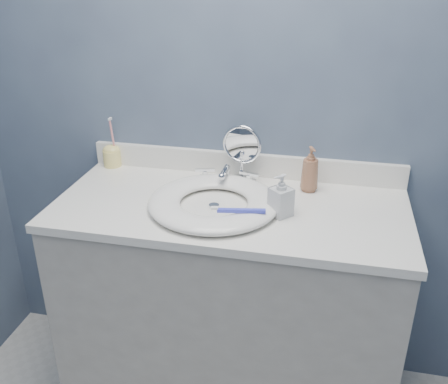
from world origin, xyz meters
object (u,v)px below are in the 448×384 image
(soap_bottle_amber, at_px, (310,169))
(toothbrush_holder, at_px, (112,155))
(soap_bottle_clear, at_px, (281,195))
(makeup_mirror, at_px, (242,151))

(soap_bottle_amber, bearing_deg, toothbrush_holder, 151.69)
(soap_bottle_clear, height_order, toothbrush_holder, toothbrush_holder)
(soap_bottle_amber, bearing_deg, soap_bottle_clear, -134.15)
(soap_bottle_amber, distance_m, toothbrush_holder, 0.80)
(soap_bottle_amber, relative_size, soap_bottle_clear, 1.16)
(makeup_mirror, height_order, soap_bottle_amber, makeup_mirror)
(soap_bottle_clear, bearing_deg, toothbrush_holder, -158.92)
(makeup_mirror, bearing_deg, toothbrush_holder, -176.57)
(soap_bottle_amber, bearing_deg, makeup_mirror, 148.86)
(makeup_mirror, relative_size, soap_bottle_amber, 1.32)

